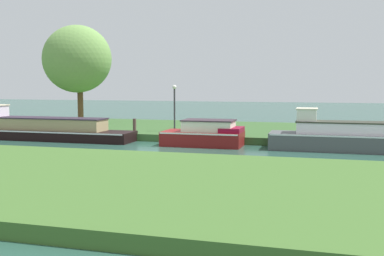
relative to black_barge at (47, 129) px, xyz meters
name	(u,v)px	position (x,y,z in m)	size (l,w,h in m)	color
ground_plane	(154,147)	(6.92, -1.20, -0.60)	(120.00, 120.00, 0.00)	#284F42
riverbank_far	(191,130)	(6.92, 5.80, -0.40)	(72.00, 10.00, 0.40)	#34592A
riverbank_near	(55,178)	(6.92, -10.20, -0.40)	(72.00, 10.00, 0.40)	#3E652A
black_barge	(47,129)	(0.00, 0.00, 0.00)	(9.50, 1.92, 1.97)	black
slate_narrowboat	(345,137)	(16.17, 0.00, 0.06)	(7.13, 1.87, 2.02)	#4B4D50
maroon_cruiser	(206,134)	(9.32, 0.00, -0.02)	(4.11, 2.03, 1.35)	maroon
willow_tree_left	(77,59)	(-1.71, 6.47, 4.32)	(5.15, 3.60, 6.92)	brown
lamp_post	(174,102)	(6.75, 2.75, 1.53)	(0.24, 0.24, 2.73)	#333338
mooring_post_near	(223,127)	(9.88, 1.57, 0.24)	(0.16, 0.16, 0.88)	#4D371F
mooring_post_far	(135,126)	(4.71, 1.57, 0.19)	(0.19, 0.19, 0.79)	#493430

